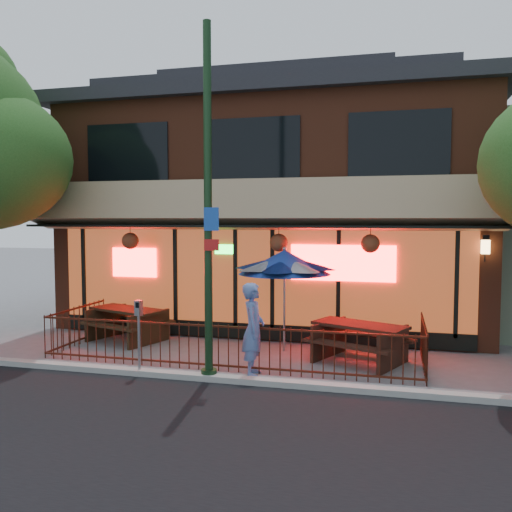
{
  "coord_description": "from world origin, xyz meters",
  "views": [
    {
      "loc": [
        3.57,
        -10.47,
        3.22
      ],
      "look_at": [
        0.35,
        2.0,
        2.32
      ],
      "focal_mm": 38.0,
      "sensor_mm": 36.0,
      "label": 1
    }
  ],
  "objects_px": {
    "pedestrian": "(253,329)",
    "picnic_table_left": "(127,319)",
    "picnic_table_right": "(360,337)",
    "parking_meter_near": "(139,325)",
    "street_light": "(208,222)",
    "patio_umbrella": "(285,262)"
  },
  "relations": [
    {
      "from": "street_light",
      "to": "parking_meter_near",
      "type": "bearing_deg",
      "value": -177.02
    },
    {
      "from": "pedestrian",
      "to": "street_light",
      "type": "bearing_deg",
      "value": 114.22
    },
    {
      "from": "street_light",
      "to": "patio_umbrella",
      "type": "bearing_deg",
      "value": 69.4
    },
    {
      "from": "parking_meter_near",
      "to": "patio_umbrella",
      "type": "bearing_deg",
      "value": 47.69
    },
    {
      "from": "street_light",
      "to": "picnic_table_right",
      "type": "relative_size",
      "value": 2.79
    },
    {
      "from": "street_light",
      "to": "picnic_table_left",
      "type": "xyz_separation_m",
      "value": [
        -3.21,
        2.68,
        -2.58
      ]
    },
    {
      "from": "patio_umbrella",
      "to": "parking_meter_near",
      "type": "xyz_separation_m",
      "value": [
        -2.48,
        -2.73,
        -1.12
      ]
    },
    {
      "from": "parking_meter_near",
      "to": "pedestrian",
      "type": "bearing_deg",
      "value": 14.35
    },
    {
      "from": "pedestrian",
      "to": "parking_meter_near",
      "type": "relative_size",
      "value": 1.23
    },
    {
      "from": "street_light",
      "to": "parking_meter_near",
      "type": "height_order",
      "value": "street_light"
    },
    {
      "from": "picnic_table_right",
      "to": "parking_meter_near",
      "type": "distance_m",
      "value": 4.83
    },
    {
      "from": "picnic_table_left",
      "to": "picnic_table_right",
      "type": "xyz_separation_m",
      "value": [
        6.04,
        -0.65,
        0.01
      ]
    },
    {
      "from": "picnic_table_left",
      "to": "parking_meter_near",
      "type": "relative_size",
      "value": 1.55
    },
    {
      "from": "picnic_table_right",
      "to": "pedestrian",
      "type": "relative_size",
      "value": 1.32
    },
    {
      "from": "picnic_table_left",
      "to": "pedestrian",
      "type": "bearing_deg",
      "value": -28.58
    },
    {
      "from": "pedestrian",
      "to": "parking_meter_near",
      "type": "distance_m",
      "value": 2.34
    },
    {
      "from": "picnic_table_left",
      "to": "patio_umbrella",
      "type": "distance_m",
      "value": 4.5
    },
    {
      "from": "picnic_table_right",
      "to": "parking_meter_near",
      "type": "relative_size",
      "value": 1.62
    },
    {
      "from": "picnic_table_right",
      "to": "patio_umbrella",
      "type": "height_order",
      "value": "patio_umbrella"
    },
    {
      "from": "pedestrian",
      "to": "picnic_table_left",
      "type": "bearing_deg",
      "value": 52.95
    },
    {
      "from": "picnic_table_right",
      "to": "patio_umbrella",
      "type": "relative_size",
      "value": 0.99
    },
    {
      "from": "picnic_table_left",
      "to": "picnic_table_right",
      "type": "distance_m",
      "value": 6.08
    }
  ]
}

